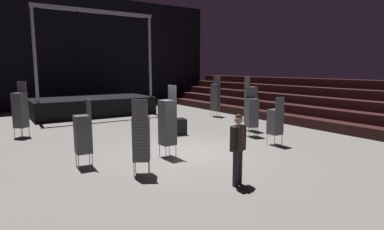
{
  "coord_description": "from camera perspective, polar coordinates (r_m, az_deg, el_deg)",
  "views": [
    {
      "loc": [
        -5.56,
        -8.86,
        2.83
      ],
      "look_at": [
        -0.22,
        -0.79,
        1.4
      ],
      "focal_mm": 29.61,
      "sensor_mm": 36.0,
      "label": 1
    }
  ],
  "objects": [
    {
      "name": "chair_stack_rear_left",
      "position": [
        13.42,
        10.7,
        0.53
      ],
      "size": [
        0.56,
        0.56,
        2.05
      ],
      "rotation": [
        0.0,
        0.0,
        2.8
      ],
      "color": "#B2B5BA",
      "rests_on": "ground_plane"
    },
    {
      "name": "man_with_tie",
      "position": [
        7.71,
        8.32,
        -5.42
      ],
      "size": [
        0.56,
        0.36,
        1.76
      ],
      "rotation": [
        0.0,
        0.0,
        3.51
      ],
      "color": "black",
      "rests_on": "ground_plane"
    },
    {
      "name": "chair_stack_front_right",
      "position": [
        12.09,
        14.78,
        -1.06
      ],
      "size": [
        0.46,
        0.46,
        1.79
      ],
      "rotation": [
        0.0,
        0.0,
        6.23
      ],
      "color": "#B2B5BA",
      "rests_on": "ground_plane"
    },
    {
      "name": "chair_stack_mid_right",
      "position": [
        8.47,
        -9.14,
        -3.99
      ],
      "size": [
        0.6,
        0.6,
        2.05
      ],
      "rotation": [
        0.0,
        0.0,
        5.77
      ],
      "color": "#B2B5BA",
      "rests_on": "ground_plane"
    },
    {
      "name": "chair_stack_front_left",
      "position": [
        9.61,
        -19.01,
        -3.13
      ],
      "size": [
        0.47,
        0.47,
        1.96
      ],
      "rotation": [
        0.0,
        0.0,
        1.51
      ],
      "color": "#B2B5BA",
      "rests_on": "ground_plane"
    },
    {
      "name": "equipment_road_case",
      "position": [
        13.64,
        -3.07,
        -2.14
      ],
      "size": [
        1.01,
        0.78,
        0.68
      ],
      "primitive_type": "cube",
      "rotation": [
        0.0,
        0.0,
        -0.22
      ],
      "color": "black",
      "rests_on": "ground_plane"
    },
    {
      "name": "chair_stack_mid_left",
      "position": [
        14.8,
        -28.54,
        0.87
      ],
      "size": [
        0.62,
        0.62,
        2.31
      ],
      "rotation": [
        0.0,
        0.0,
        2.35
      ],
      "color": "#B2B5BA",
      "rests_on": "ground_plane"
    },
    {
      "name": "chair_stack_rear_centre",
      "position": [
        14.58,
        10.49,
        1.99
      ],
      "size": [
        0.53,
        0.53,
        2.48
      ],
      "rotation": [
        0.0,
        0.0,
        4.47
      ],
      "color": "#B2B5BA",
      "rests_on": "ground_plane"
    },
    {
      "name": "ground_plane",
      "position": [
        10.84,
        -1.34,
        -7.0
      ],
      "size": [
        22.0,
        30.0,
        0.1
      ],
      "primitive_type": "cube",
      "color": "slate"
    },
    {
      "name": "arena_end_wall",
      "position": [
        24.52,
        -20.72,
        10.59
      ],
      "size": [
        22.0,
        0.3,
        8.0
      ],
      "primitive_type": "cube",
      "color": "black",
      "rests_on": "ground_plane"
    },
    {
      "name": "chair_stack_rear_right",
      "position": [
        10.09,
        -4.42,
        -1.19
      ],
      "size": [
        0.47,
        0.47,
        2.31
      ],
      "rotation": [
        0.0,
        0.0,
        1.64
      ],
      "color": "#B2B5BA",
      "rests_on": "ground_plane"
    },
    {
      "name": "chair_stack_mid_centre",
      "position": [
        18.76,
        4.26,
        3.37
      ],
      "size": [
        0.59,
        0.59,
        2.39
      ],
      "rotation": [
        0.0,
        0.0,
        2.02
      ],
      "color": "#B2B5BA",
      "rests_on": "ground_plane"
    },
    {
      "name": "stage_riser",
      "position": [
        20.38,
        -17.47,
        1.77
      ],
      "size": [
        6.95,
        3.56,
        6.04
      ],
      "color": "black",
      "rests_on": "ground_plane"
    },
    {
      "name": "bleacher_bank_right",
      "position": [
        17.77,
        22.54,
        2.25
      ],
      "size": [
        3.75,
        24.0,
        2.25
      ],
      "rotation": [
        0.0,
        0.0,
        -1.57
      ],
      "color": "black",
      "rests_on": "ground_plane"
    }
  ]
}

